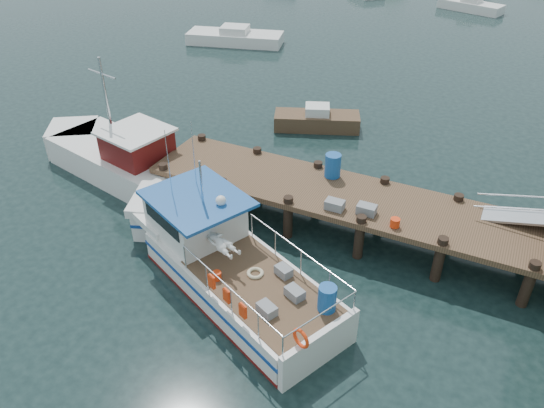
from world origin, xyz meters
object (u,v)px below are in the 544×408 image
at_px(moored_rowboat, 317,120).
at_px(moored_a, 235,37).
at_px(lobster_boat, 218,254).
at_px(work_boat, 124,158).
at_px(dock, 527,214).
at_px(moored_b, 471,6).

distance_m(moored_rowboat, moored_a, 14.17).
xyz_separation_m(lobster_boat, moored_rowboat, (-1.24, 11.09, -0.39)).
relative_size(lobster_boat, work_boat, 0.98).
relative_size(dock, moored_b, 3.07).
height_order(dock, lobster_boat, lobster_boat).
bearing_deg(lobster_boat, moored_b, 111.99).
xyz_separation_m(work_boat, moored_b, (8.32, 33.77, -0.34)).
height_order(work_boat, moored_rowboat, work_boat).
relative_size(work_boat, moored_rowboat, 2.17).
xyz_separation_m(moored_a, moored_b, (13.04, 16.36, -0.02)).
distance_m(work_boat, moored_b, 34.78).
relative_size(moored_a, moored_b, 1.25).
height_order(moored_a, moored_b, moored_a).
xyz_separation_m(dock, lobster_boat, (-8.09, -4.05, -1.43)).
bearing_deg(moored_b, lobster_boat, -111.10).
bearing_deg(moored_rowboat, lobster_boat, -75.36).
bearing_deg(lobster_boat, moored_a, 142.88).
xyz_separation_m(lobster_boat, moored_b, (1.74, 37.41, -0.39)).
bearing_deg(moored_a, dock, -36.25).
xyz_separation_m(dock, moored_a, (-19.40, 17.01, -1.80)).
distance_m(work_boat, moored_a, 18.04).
relative_size(dock, moored_a, 2.45).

